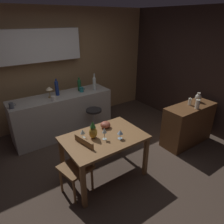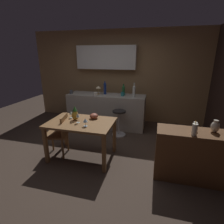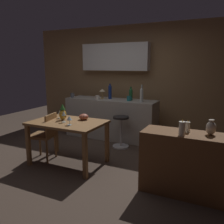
{
  "view_description": "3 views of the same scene",
  "coord_description": "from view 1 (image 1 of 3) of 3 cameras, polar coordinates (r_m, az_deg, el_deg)",
  "views": [
    {
      "loc": [
        -1.53,
        -2.44,
        2.35
      ],
      "look_at": [
        0.35,
        0.26,
        0.82
      ],
      "focal_mm": 32.39,
      "sensor_mm": 36.0,
      "label": 1
    },
    {
      "loc": [
        1.18,
        -3.05,
        1.93
      ],
      "look_at": [
        0.28,
        0.37,
        0.77
      ],
      "focal_mm": 28.27,
      "sensor_mm": 36.0,
      "label": 2
    },
    {
      "loc": [
        2.17,
        -3.36,
        1.67
      ],
      "look_at": [
        0.42,
        0.26,
        0.86
      ],
      "focal_mm": 37.82,
      "sensor_mm": 36.0,
      "label": 3
    }
  ],
  "objects": [
    {
      "name": "bar_stool",
      "position": [
        4.3,
        -5.02,
        -2.97
      ],
      "size": [
        0.34,
        0.34,
        0.65
      ],
      "color": "#262323",
      "rests_on": "ground_plane"
    },
    {
      "name": "pineapple_centerpiece",
      "position": [
        2.98,
        -5.38,
        -5.31
      ],
      "size": [
        0.12,
        0.12,
        0.28
      ],
      "color": "gold",
      "rests_on": "dining_table"
    },
    {
      "name": "wine_bottle_clear",
      "position": [
        4.5,
        -4.99,
        8.22
      ],
      "size": [
        0.07,
        0.07,
        0.37
      ],
      "color": "silver",
      "rests_on": "kitchen_counter"
    },
    {
      "name": "dining_table",
      "position": [
        3.1,
        -2.28,
        -8.48
      ],
      "size": [
        1.21,
        0.81,
        0.74
      ],
      "color": "olive",
      "rests_on": "ground_plane"
    },
    {
      "name": "sideboard_cabinet",
      "position": [
        4.36,
        20.63,
        -3.28
      ],
      "size": [
        1.1,
        0.44,
        0.82
      ],
      "primitive_type": "cube",
      "color": "brown",
      "rests_on": "ground_plane"
    },
    {
      "name": "wine_glass_left",
      "position": [
        2.95,
        2.33,
        -5.75
      ],
      "size": [
        0.08,
        0.08,
        0.14
      ],
      "color": "silver",
      "rests_on": "dining_table"
    },
    {
      "name": "vase_ceramic_ivory",
      "position": [
        4.41,
        23.17,
        3.75
      ],
      "size": [
        0.12,
        0.12,
        0.19
      ],
      "color": "beige",
      "rests_on": "sideboard_cabinet"
    },
    {
      "name": "wine_glass_right",
      "position": [
        3.0,
        -8.28,
        -5.58
      ],
      "size": [
        0.07,
        0.07,
        0.14
      ],
      "color": "silver",
      "rests_on": "dining_table"
    },
    {
      "name": "cup_slate",
      "position": [
        3.98,
        -26.53,
        1.63
      ],
      "size": [
        0.12,
        0.08,
        0.1
      ],
      "color": "#515660",
      "rests_on": "kitchen_counter"
    },
    {
      "name": "ground_plane",
      "position": [
        3.72,
        -2.16,
        -14.31
      ],
      "size": [
        9.0,
        9.0,
        0.0
      ],
      "primitive_type": "plane",
      "color": "#47382D"
    },
    {
      "name": "wine_glass_center",
      "position": [
        2.92,
        -2.16,
        -5.34
      ],
      "size": [
        0.07,
        0.07,
        0.19
      ],
      "color": "silver",
      "rests_on": "dining_table"
    },
    {
      "name": "wine_bottle_green",
      "position": [
        4.5,
        -9.21,
        7.69
      ],
      "size": [
        0.08,
        0.08,
        0.3
      ],
      "color": "#1E592D",
      "rests_on": "kitchen_counter"
    },
    {
      "name": "fruit_bowl",
      "position": [
        3.27,
        -1.87,
        -3.59
      ],
      "size": [
        0.16,
        0.16,
        0.1
      ],
      "primitive_type": "ellipsoid",
      "color": "#9E4C38",
      "rests_on": "dining_table"
    },
    {
      "name": "pillar_candle_short",
      "position": [
        4.19,
        21.1,
        2.77
      ],
      "size": [
        0.06,
        0.06,
        0.16
      ],
      "color": "white",
      "rests_on": "sideboard_cabinet"
    },
    {
      "name": "counter_lamp",
      "position": [
        4.21,
        -17.3,
        6.15
      ],
      "size": [
        0.14,
        0.14,
        0.23
      ],
      "color": "#A58447",
      "rests_on": "kitchen_counter"
    },
    {
      "name": "cup_teal",
      "position": [
        4.44,
        -8.59,
        6.28
      ],
      "size": [
        0.12,
        0.09,
        0.1
      ],
      "color": "teal",
      "rests_on": "kitchen_counter"
    },
    {
      "name": "kitchen_counter",
      "position": [
        4.5,
        -13.67,
        -0.8
      ],
      "size": [
        2.1,
        0.6,
        0.9
      ],
      "primitive_type": "cube",
      "color": "#B2ADA3",
      "rests_on": "ground_plane"
    },
    {
      "name": "pillar_candle_tall",
      "position": [
        4.06,
        22.98,
        2.05
      ],
      "size": [
        0.08,
        0.08,
        0.2
      ],
      "color": "white",
      "rests_on": "sideboard_cabinet"
    },
    {
      "name": "cup_white",
      "position": [
        4.05,
        -16.24,
        3.68
      ],
      "size": [
        0.12,
        0.09,
        0.1
      ],
      "color": "white",
      "rests_on": "kitchen_counter"
    },
    {
      "name": "wall_kitchen_back",
      "position": [
        4.84,
        -16.93,
        12.72
      ],
      "size": [
        5.2,
        0.33,
        2.6
      ],
      "color": "#9E7A51",
      "rests_on": "ground_plane"
    },
    {
      "name": "wine_bottle_cobalt",
      "position": [
        4.3,
        -15.33,
        6.75
      ],
      "size": [
        0.08,
        0.08,
        0.35
      ],
      "color": "navy",
      "rests_on": "kitchen_counter"
    },
    {
      "name": "chair_near_window",
      "position": [
        3.01,
        -9.37,
        -14.21
      ],
      "size": [
        0.47,
        0.47,
        0.84
      ],
      "color": "olive",
      "rests_on": "ground_plane"
    },
    {
      "name": "wall_side_right",
      "position": [
        5.03,
        21.2,
        11.23
      ],
      "size": [
        0.1,
        4.4,
        2.6
      ],
      "primitive_type": "cube",
      "color": "#33231E",
      "rests_on": "ground_plane"
    }
  ]
}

